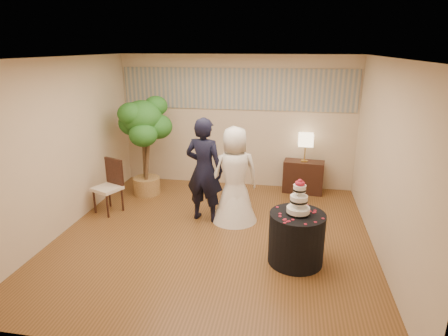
% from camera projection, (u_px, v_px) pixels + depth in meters
% --- Properties ---
extents(floor, '(5.00, 5.00, 0.00)m').
position_uv_depth(floor, '(214.00, 236.00, 6.10)').
color(floor, brown).
rests_on(floor, ground).
extents(ceiling, '(5.00, 5.00, 0.00)m').
position_uv_depth(ceiling, '(212.00, 58.00, 5.23)').
color(ceiling, white).
rests_on(ceiling, wall_back).
extents(wall_back, '(5.00, 0.06, 2.80)m').
position_uv_depth(wall_back, '(236.00, 122.00, 8.00)').
color(wall_back, beige).
rests_on(wall_back, ground).
extents(wall_front, '(5.00, 0.06, 2.80)m').
position_uv_depth(wall_front, '(156.00, 230.00, 3.32)').
color(wall_front, beige).
rests_on(wall_front, ground).
extents(wall_left, '(0.06, 5.00, 2.80)m').
position_uv_depth(wall_left, '(62.00, 146.00, 6.08)').
color(wall_left, beige).
rests_on(wall_left, ground).
extents(wall_right, '(0.06, 5.00, 2.80)m').
position_uv_depth(wall_right, '(387.00, 162.00, 5.25)').
color(wall_right, beige).
rests_on(wall_right, ground).
extents(mural_border, '(4.90, 0.02, 0.85)m').
position_uv_depth(mural_border, '(237.00, 89.00, 7.77)').
color(mural_border, '#98988E').
rests_on(mural_border, wall_back).
extents(groom, '(0.74, 0.56, 1.84)m').
position_uv_depth(groom, '(204.00, 170.00, 6.43)').
color(groom, black).
rests_on(groom, floor).
extents(bride, '(1.06, 1.05, 1.69)m').
position_uv_depth(bride, '(235.00, 175.00, 6.43)').
color(bride, white).
rests_on(bride, floor).
extents(cake_table, '(0.92, 0.92, 0.75)m').
position_uv_depth(cake_table, '(296.00, 238.00, 5.28)').
color(cake_table, black).
rests_on(cake_table, floor).
extents(wedding_cake, '(0.32, 0.32, 0.51)m').
position_uv_depth(wedding_cake, '(299.00, 197.00, 5.08)').
color(wedding_cake, white).
rests_on(wedding_cake, cake_table).
extents(console, '(0.85, 0.45, 0.68)m').
position_uv_depth(console, '(303.00, 177.00, 7.85)').
color(console, black).
rests_on(console, floor).
extents(table_lamp, '(0.29, 0.29, 0.58)m').
position_uv_depth(table_lamp, '(305.00, 148.00, 7.65)').
color(table_lamp, beige).
rests_on(table_lamp, console).
extents(ficus_tree, '(1.08, 1.08, 2.06)m').
position_uv_depth(ficus_tree, '(144.00, 146.00, 7.55)').
color(ficus_tree, '#25621F').
rests_on(ficus_tree, floor).
extents(side_chair, '(0.60, 0.61, 0.99)m').
position_uv_depth(side_chair, '(107.00, 187.00, 6.85)').
color(side_chair, black).
rests_on(side_chair, floor).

